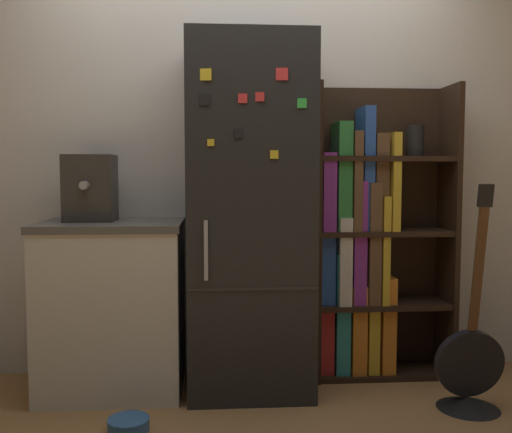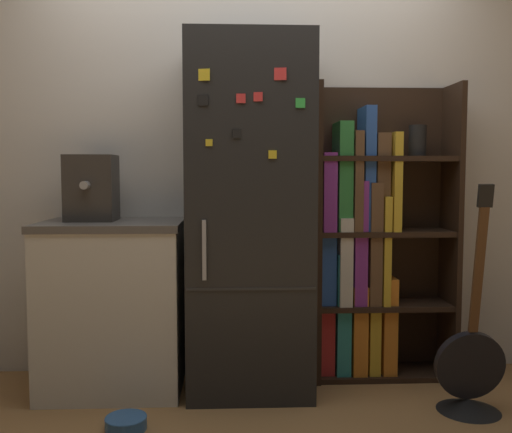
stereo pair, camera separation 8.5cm
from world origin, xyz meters
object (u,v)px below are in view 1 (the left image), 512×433
bookshelf (365,244)px  guitar (469,377)px  pet_bowl (128,424)px  refrigerator (249,217)px  espresso_machine (90,188)px

bookshelf → guitar: bookshelf is taller
bookshelf → pet_bowl: bookshelf is taller
bookshelf → pet_bowl: size_ratio=8.69×
refrigerator → pet_bowl: size_ratio=9.78×
refrigerator → bookshelf: (0.69, 0.17, -0.18)m
refrigerator → bookshelf: size_ratio=1.12×
refrigerator → pet_bowl: 1.22m
refrigerator → bookshelf: bearing=13.5°
refrigerator → pet_bowl: refrigerator is taller
guitar → espresso_machine: bearing=167.6°
espresso_machine → pet_bowl: size_ratio=1.84×
refrigerator → guitar: (1.10, -0.39, -0.79)m
pet_bowl → guitar: bearing=4.5°
guitar → pet_bowl: 1.70m
refrigerator → espresso_machine: size_ratio=5.31×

